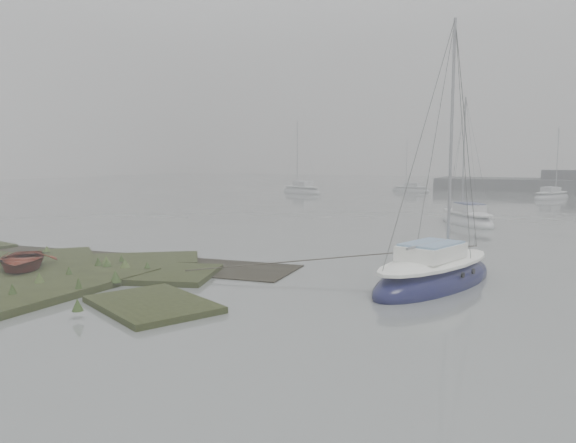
# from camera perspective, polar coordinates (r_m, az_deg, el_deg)

# --- Properties ---
(ground) EXTENTS (160.00, 160.00, 0.00)m
(ground) POSITION_cam_1_polar(r_m,az_deg,el_deg) (43.37, 12.35, 1.14)
(ground) COLOR slate
(ground) RESTS_ON ground
(sailboat_main) EXTENTS (3.78, 6.60, 8.86)m
(sailboat_main) POSITION_cam_1_polar(r_m,az_deg,el_deg) (18.11, 14.66, -5.43)
(sailboat_main) COLOR #111239
(sailboat_main) RESTS_ON ground
(sailboat_white) EXTENTS (4.77, 5.88, 8.17)m
(sailboat_white) POSITION_cam_1_polar(r_m,az_deg,el_deg) (35.27, 17.73, 0.18)
(sailboat_white) COLOR silver
(sailboat_white) RESTS_ON ground
(sailboat_far_a) EXTENTS (6.36, 4.60, 8.64)m
(sailboat_far_a) POSITION_cam_1_polar(r_m,az_deg,el_deg) (62.59, 1.39, 3.14)
(sailboat_far_a) COLOR #B5BCBF
(sailboat_far_a) RESTS_ON ground
(sailboat_far_b) EXTENTS (4.02, 5.45, 7.43)m
(sailboat_far_b) POSITION_cam_1_polar(r_m,az_deg,el_deg) (59.60, 25.20, 2.32)
(sailboat_far_b) COLOR #B6BAC0
(sailboat_far_b) RESTS_ON ground
(sailboat_far_c) EXTENTS (4.89, 2.47, 6.59)m
(sailboat_far_c) POSITION_cam_1_polar(r_m,az_deg,el_deg) (66.76, 12.37, 3.15)
(sailboat_far_c) COLOR #B1B8BB
(sailboat_far_c) RESTS_ON ground
(dinghy) EXTENTS (3.51, 3.56, 0.60)m
(dinghy) POSITION_cam_1_polar(r_m,az_deg,el_deg) (20.98, -25.44, -3.55)
(dinghy) COLOR maroon
(dinghy) RESTS_ON marsh_bank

